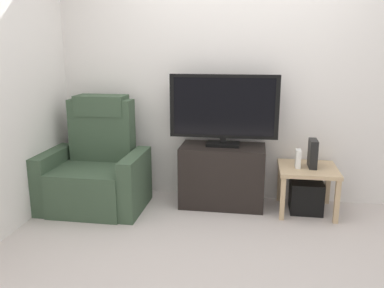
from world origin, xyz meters
The scene contains 9 objects.
ground_plane centered at (0.00, 0.00, 0.00)m, with size 6.40×6.40×0.00m, color #BCB2AD.
wall_back centered at (0.00, 1.13, 1.30)m, with size 6.40×0.06×2.60m, color silver.
tv_stand centered at (-0.13, 0.85, 0.30)m, with size 0.82×0.44×0.61m.
television centered at (-0.13, 0.87, 0.97)m, with size 1.05×0.20×0.69m.
recliner_armchair centered at (-1.36, 0.63, 0.37)m, with size 0.98×0.78×1.08m.
side_table centered at (0.68, 0.80, 0.37)m, with size 0.54×0.54×0.44m.
subwoofer_box centered at (0.68, 0.80, 0.15)m, with size 0.30×0.30×0.30m, color black.
book_upright centered at (0.58, 0.78, 0.53)m, with size 0.05×0.11×0.17m, color white.
game_console centered at (0.72, 0.81, 0.58)m, with size 0.07×0.20×0.27m, color black.
Camera 1 is at (0.17, -2.92, 1.54)m, focal length 37.12 mm.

